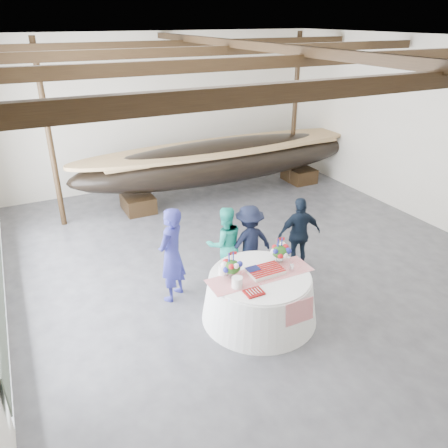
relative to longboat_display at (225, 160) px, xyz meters
name	(u,v)px	position (x,y,z in m)	size (l,w,h in m)	color
floor	(262,266)	(-1.16, -4.10, -1.07)	(10.00, 12.00, 0.01)	#3D3D42
wall_back	(163,111)	(-1.16, 1.90, 1.18)	(10.00, 0.02, 4.50)	silver
wall_right	(445,137)	(3.84, -4.10, 1.18)	(0.02, 12.00, 4.50)	silver
ceiling	(271,40)	(-1.16, -4.10, 3.43)	(10.00, 12.00, 0.01)	white
pavilion_structure	(250,67)	(-1.16, -3.37, 2.93)	(9.80, 11.76, 4.50)	black
longboat_display	(225,160)	(0.00, 0.00, 0.00)	(8.94, 1.79, 1.68)	black
banquet_table	(259,296)	(-2.11, -5.57, -0.64)	(2.03, 2.03, 0.87)	white
tabletop_items	(256,264)	(-2.13, -5.44, -0.05)	(1.88, 0.95, 0.40)	red
guest_woman_blue	(172,255)	(-3.25, -4.32, -0.15)	(0.67, 0.44, 1.84)	navy
guest_woman_teal	(225,244)	(-2.07, -4.13, -0.29)	(0.76, 0.59, 1.56)	#21AF95
guest_man_left	(249,242)	(-1.61, -4.29, -0.29)	(1.01, 0.58, 1.56)	black
guest_man_right	(299,234)	(-0.50, -4.45, -0.28)	(0.93, 0.39, 1.59)	black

